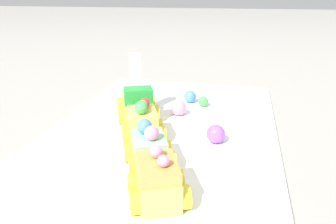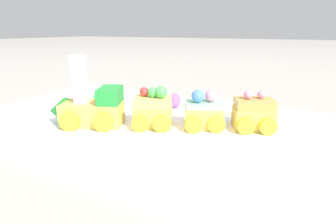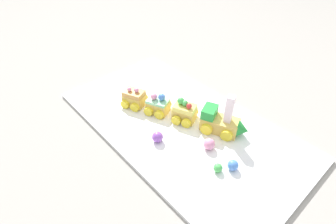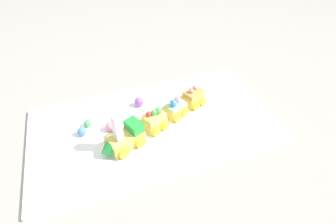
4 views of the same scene
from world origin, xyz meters
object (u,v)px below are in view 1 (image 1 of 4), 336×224
object	(u,v)px
cake_car_caramel	(158,183)
cake_car_lemon	(143,125)
gumball_blue	(190,97)
gumball_purple	(216,134)
gumball_pink	(179,108)
gumball_green	(203,101)
cake_train_locomotive	(137,102)
cake_car_mint	(149,150)

from	to	relation	value
cake_car_caramel	cake_car_lemon	bearing A→B (deg)	0.03
gumball_blue	gumball_purple	xyz separation A→B (m)	(-0.20, -0.08, 0.00)
cake_car_lemon	gumball_pink	bearing A→B (deg)	-38.21
cake_car_caramel	gumball_green	world-z (taller)	cake_car_caramel
gumball_blue	cake_car_caramel	bearing A→B (deg)	-176.23
cake_train_locomotive	cake_car_mint	xyz separation A→B (m)	(-0.19, -0.08, -0.01)
cake_car_lemon	cake_car_caramel	world-z (taller)	cake_car_lemon
gumball_green	cake_car_caramel	bearing A→B (deg)	178.75
cake_car_mint	cake_car_lemon	bearing A→B (deg)	-0.07
cake_car_lemon	gumball_purple	xyz separation A→B (m)	(0.02, -0.12, -0.01)
cake_train_locomotive	gumball_blue	bearing A→B (deg)	-63.22
cake_car_mint	gumball_blue	xyz separation A→B (m)	(0.30, -0.01, -0.01)
cake_train_locomotive	gumball_blue	world-z (taller)	cake_train_locomotive
gumball_green	cake_train_locomotive	bearing A→B (deg)	125.27
cake_car_lemon	gumball_pink	size ratio (longest dim) A/B	2.82
cake_car_caramel	gumball_blue	xyz separation A→B (m)	(0.38, 0.02, -0.01)
cake_train_locomotive	cake_car_caramel	xyz separation A→B (m)	(-0.27, -0.11, -0.01)
cake_train_locomotive	gumball_purple	xyz separation A→B (m)	(-0.09, -0.17, -0.01)
cake_car_mint	gumball_green	bearing A→B (deg)	-31.65
gumball_blue	cake_car_mint	bearing A→B (deg)	178.26
gumball_purple	cake_car_caramel	bearing A→B (deg)	163.78
cake_car_mint	gumball_green	size ratio (longest dim) A/B	3.86
cake_car_caramel	gumball_purple	world-z (taller)	cake_car_caramel
gumball_blue	gumball_pink	world-z (taller)	gumball_pink
cake_car_caramel	gumball_purple	bearing A→B (deg)	-39.34
cake_car_mint	gumball_pink	xyz separation A→B (m)	(0.21, 0.00, -0.01)
cake_car_mint	gumball_pink	world-z (taller)	cake_car_mint
cake_car_lemon	cake_car_mint	distance (m)	0.09
cake_train_locomotive	gumball_pink	world-z (taller)	cake_train_locomotive
gumball_purple	gumball_blue	bearing A→B (deg)	21.05
gumball_blue	gumball_green	world-z (taller)	gumball_blue
cake_car_lemon	gumball_purple	world-z (taller)	cake_car_lemon
cake_train_locomotive	cake_car_caramel	distance (m)	0.29
cake_car_lemon	cake_car_mint	world-z (taller)	cake_car_lemon
gumball_pink	cake_car_mint	bearing A→B (deg)	-179.98
cake_car_lemon	cake_car_caramel	xyz separation A→B (m)	(-0.16, -0.07, -0.00)
cake_train_locomotive	cake_car_caramel	world-z (taller)	cake_train_locomotive
gumball_green	gumball_pink	bearing A→B (deg)	147.56
cake_car_lemon	gumball_pink	xyz separation A→B (m)	(0.13, -0.03, -0.01)
cake_car_lemon	gumball_blue	bearing A→B (deg)	-34.68
cake_car_caramel	cake_car_mint	bearing A→B (deg)	0.13
gumball_pink	gumball_green	bearing A→B (deg)	-32.44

